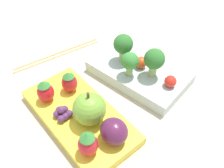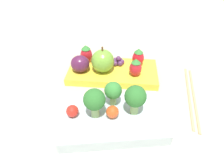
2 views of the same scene
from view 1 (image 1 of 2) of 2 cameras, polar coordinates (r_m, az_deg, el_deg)
name	(u,v)px [view 1 (image 1 of 2)]	position (r m, az deg, el deg)	size (l,w,h in m)	color
ground_plane	(110,96)	(0.49, -0.50, -2.71)	(4.00, 4.00, 0.00)	#BCB29E
bento_box_savoury	(140,73)	(0.53, 6.42, 2.60)	(0.21, 0.14, 0.02)	silver
bento_box_fruit	(79,116)	(0.45, -7.50, -7.29)	(0.23, 0.12, 0.02)	yellow
broccoli_floret_0	(154,60)	(0.48, 9.65, 5.47)	(0.04, 0.04, 0.06)	#93B770
broccoli_floret_1	(123,45)	(0.51, 2.58, 8.90)	(0.04, 0.04, 0.06)	#93B770
broccoli_floret_2	(128,61)	(0.48, 3.70, 5.38)	(0.03, 0.03, 0.05)	#93B770
cherry_tomato_0	(140,62)	(0.51, 6.46, 5.08)	(0.02, 0.02, 0.02)	#DB4C1E
cherry_tomato_1	(170,81)	(0.48, 13.21, 0.59)	(0.02, 0.02, 0.02)	red
apple	(89,109)	(0.41, -5.19, -5.64)	(0.06, 0.06, 0.07)	#70A838
strawberry_0	(88,144)	(0.38, -5.53, -13.39)	(0.03, 0.03, 0.05)	red
strawberry_1	(45,91)	(0.46, -15.00, -1.59)	(0.03, 0.03, 0.05)	red
strawberry_2	(69,82)	(0.47, -9.73, 0.48)	(0.03, 0.03, 0.05)	red
plum	(114,131)	(0.39, 0.47, -10.74)	(0.05, 0.04, 0.04)	#511E42
grape_cluster	(62,113)	(0.44, -11.31, -6.49)	(0.03, 0.03, 0.02)	#562D5B
chopsticks_pair	(57,54)	(0.60, -12.52, 6.64)	(0.05, 0.21, 0.01)	tan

